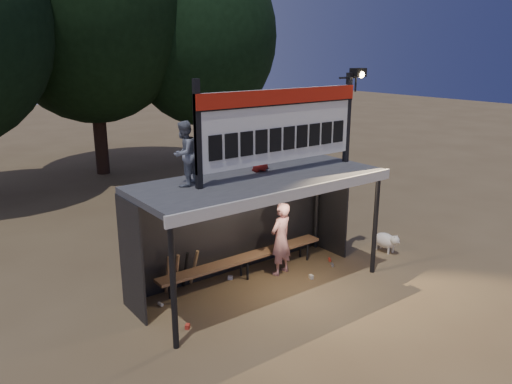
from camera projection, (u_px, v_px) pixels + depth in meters
ground at (260, 287)px, 10.21m from camera, size 80.00×80.00×0.00m
player at (281, 239)px, 10.63m from camera, size 0.66×0.51×1.60m
child_a at (184, 154)px, 8.84m from camera, size 0.71×0.67×1.17m
child_b at (260, 149)px, 9.94m from camera, size 0.45×0.31×0.90m
dugout_shelter at (253, 198)px, 9.90m from camera, size 5.10×2.08×2.32m
scoreboard_assembly at (284, 123)px, 9.62m from camera, size 4.10×0.27×1.99m
bench at (244, 259)px, 10.52m from camera, size 4.00×0.35×0.48m
tree_mid at (89, 7)px, 17.95m from camera, size 7.22×7.22×10.36m
tree_right at (200, 36)px, 19.75m from camera, size 6.08×6.08×8.72m
dog at (386, 241)px, 11.94m from camera, size 0.36×0.81×0.49m
bats at (181, 271)px, 9.95m from camera, size 0.68×0.35×0.84m
litter at (264, 283)px, 10.30m from camera, size 4.18×1.28×0.08m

